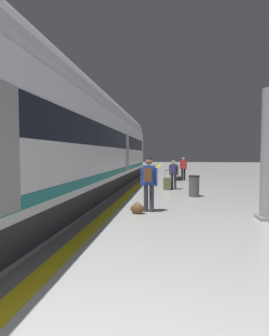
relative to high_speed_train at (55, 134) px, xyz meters
name	(u,v)px	position (x,y,z in m)	size (l,w,h in m)	color
safety_line_strip	(124,198)	(2.02, 2.13, -2.50)	(0.36, 80.00, 0.01)	yellow
tactile_edge_band	(117,198)	(1.73, 2.13, -2.50)	(0.53, 80.00, 0.01)	slate
high_speed_train	(55,134)	(0.00, 0.00, 0.00)	(2.94, 33.10, 4.97)	#38383D
passenger_near	(149,180)	(3.24, -0.36, -1.48)	(0.54, 0.36, 1.73)	#383842
duffel_bag_near	(137,209)	(2.93, -0.68, -2.35)	(0.44, 0.26, 0.36)	brown
passenger_mid	(183,166)	(4.75, 10.07, -1.55)	(0.49, 0.30, 1.65)	black
duffel_bag_mid	(179,178)	(4.43, 9.79, -2.35)	(0.44, 0.26, 0.36)	black
passenger_far	(174,172)	(4.06, 5.16, -1.58)	(0.48, 0.34, 1.55)	#383842
suitcase_far	(167,183)	(3.74, 5.00, -2.17)	(0.39, 0.26, 1.00)	#596038
platform_pillar	(269,158)	(6.61, -0.91, -0.78)	(0.56, 0.56, 3.60)	gray
waste_bin	(194,186)	(4.90, 2.90, -2.05)	(0.46, 0.46, 0.91)	#4C4C51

